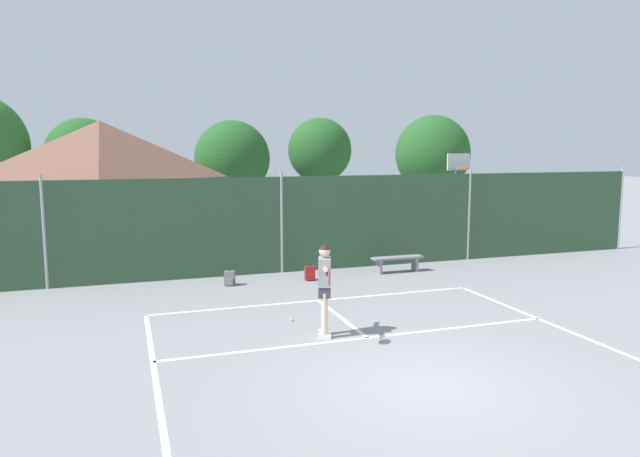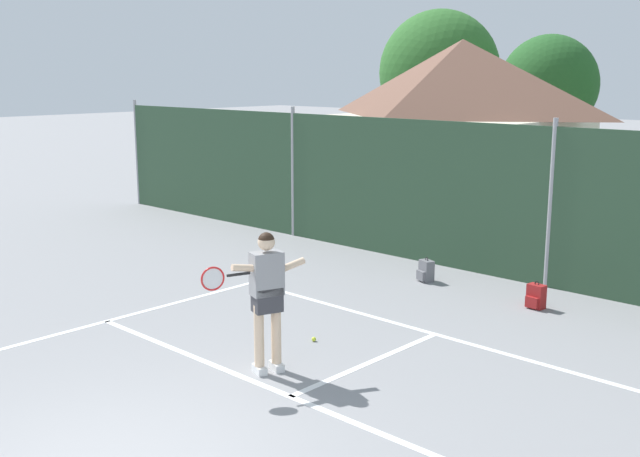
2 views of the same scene
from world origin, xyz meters
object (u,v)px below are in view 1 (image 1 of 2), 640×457
object	(u,v)px
basketball_hoop	(457,188)
tennis_ball	(292,320)
courtside_bench	(397,261)
tennis_player	(325,282)
backpack_red	(310,274)
backpack_grey	(230,278)

from	to	relation	value
basketball_hoop	tennis_ball	bearing A→B (deg)	-141.25
courtside_bench	tennis_ball	bearing A→B (deg)	-139.10
tennis_player	backpack_red	bearing A→B (deg)	75.63
tennis_ball	backpack_red	bearing A→B (deg)	66.49
backpack_grey	tennis_ball	bearing A→B (deg)	-79.54
tennis_ball	tennis_player	bearing A→B (deg)	-74.71
backpack_grey	backpack_red	world-z (taller)	same
tennis_ball	courtside_bench	distance (m)	5.87
tennis_ball	backpack_red	world-z (taller)	backpack_red
basketball_hoop	courtside_bench	xyz separation A→B (m)	(-3.66, -2.65, -1.95)
basketball_hoop	backpack_red	world-z (taller)	basketball_hoop
backpack_red	courtside_bench	xyz separation A→B (m)	(2.84, 0.19, 0.17)
basketball_hoop	tennis_player	distance (m)	11.00
courtside_bench	tennis_player	bearing A→B (deg)	-128.92
backpack_red	courtside_bench	size ratio (longest dim) A/B	0.29
tennis_ball	backpack_red	size ratio (longest dim) A/B	0.14
tennis_ball	backpack_grey	size ratio (longest dim) A/B	0.14
tennis_player	courtside_bench	bearing A→B (deg)	51.08
backpack_grey	backpack_red	distance (m)	2.28
tennis_player	tennis_ball	bearing A→B (deg)	105.29
basketball_hoop	tennis_ball	size ratio (longest dim) A/B	53.79
tennis_player	backpack_grey	world-z (taller)	tennis_player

